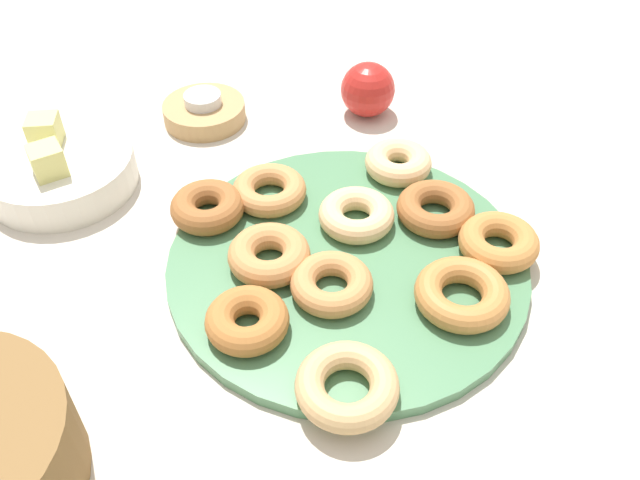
# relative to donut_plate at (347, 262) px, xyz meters

# --- Properties ---
(ground_plane) EXTENTS (2.40, 2.40, 0.00)m
(ground_plane) POSITION_rel_donut_plate_xyz_m (0.00, 0.00, -0.01)
(ground_plane) COLOR beige
(donut_plate) EXTENTS (0.39, 0.39, 0.01)m
(donut_plate) POSITION_rel_donut_plate_xyz_m (0.00, 0.00, 0.00)
(donut_plate) COLOR #4C7F56
(donut_plate) RESTS_ON ground_plane
(donut_0) EXTENTS (0.11, 0.11, 0.03)m
(donut_0) POSITION_rel_donut_plate_xyz_m (0.11, 0.08, 0.02)
(donut_0) COLOR #C6844C
(donut_0) RESTS_ON donut_plate
(donut_1) EXTENTS (0.10, 0.10, 0.03)m
(donut_1) POSITION_rel_donut_plate_xyz_m (0.05, -0.02, 0.02)
(donut_1) COLOR #EABC84
(donut_1) RESTS_ON donut_plate
(donut_2) EXTENTS (0.11, 0.11, 0.03)m
(donut_2) POSITION_rel_donut_plate_xyz_m (0.00, 0.08, 0.02)
(donut_2) COLOR #C6844C
(donut_2) RESTS_ON donut_plate
(donut_3) EXTENTS (0.10, 0.10, 0.03)m
(donut_3) POSITION_rel_donut_plate_xyz_m (-0.08, -0.10, 0.02)
(donut_3) COLOR #BC7A3D
(donut_3) RESTS_ON donut_plate
(donut_4) EXTENTS (0.12, 0.12, 0.03)m
(donut_4) POSITION_rel_donut_plate_xyz_m (-0.05, 0.02, 0.02)
(donut_4) COLOR #C6844C
(donut_4) RESTS_ON donut_plate
(donut_5) EXTENTS (0.13, 0.13, 0.03)m
(donut_5) POSITION_rel_donut_plate_xyz_m (0.05, -0.11, 0.02)
(donut_5) COLOR #995B2D
(donut_5) RESTS_ON donut_plate
(donut_6) EXTENTS (0.11, 0.11, 0.03)m
(donut_6) POSITION_rel_donut_plate_xyz_m (-0.09, 0.11, 0.02)
(donut_6) COLOR #AD6B33
(donut_6) RESTS_ON donut_plate
(donut_7) EXTENTS (0.13, 0.13, 0.03)m
(donut_7) POSITION_rel_donut_plate_xyz_m (-0.17, 0.03, 0.02)
(donut_7) COLOR tan
(donut_7) RESTS_ON donut_plate
(donut_8) EXTENTS (0.11, 0.11, 0.03)m
(donut_8) POSITION_rel_donut_plate_xyz_m (0.14, -0.09, 0.02)
(donut_8) COLOR #EABC84
(donut_8) RESTS_ON donut_plate
(donut_9) EXTENTS (0.10, 0.10, 0.03)m
(donut_9) POSITION_rel_donut_plate_xyz_m (-0.01, -0.16, 0.02)
(donut_9) COLOR #BC7A3D
(donut_9) RESTS_ON donut_plate
(donut_10) EXTENTS (0.10, 0.10, 0.03)m
(donut_10) POSITION_rel_donut_plate_xyz_m (0.09, 0.15, 0.02)
(donut_10) COLOR #995B2D
(donut_10) RESTS_ON donut_plate
(candle_holder) EXTENTS (0.11, 0.11, 0.03)m
(candle_holder) POSITION_rel_donut_plate_xyz_m (0.31, 0.15, 0.01)
(candle_holder) COLOR tan
(candle_holder) RESTS_ON ground_plane
(tealight) EXTENTS (0.05, 0.05, 0.01)m
(tealight) POSITION_rel_donut_plate_xyz_m (0.31, 0.15, 0.03)
(tealight) COLOR silver
(tealight) RESTS_ON candle_holder
(fruit_bowl) EXTENTS (0.18, 0.18, 0.04)m
(fruit_bowl) POSITION_rel_donut_plate_xyz_m (0.19, 0.33, 0.01)
(fruit_bowl) COLOR silver
(fruit_bowl) RESTS_ON ground_plane
(melon_chunk_left) EXTENTS (0.05, 0.05, 0.04)m
(melon_chunk_left) POSITION_rel_donut_plate_xyz_m (0.15, 0.33, 0.05)
(melon_chunk_left) COLOR #DBD67A
(melon_chunk_left) RESTS_ON fruit_bowl
(melon_chunk_right) EXTENTS (0.04, 0.04, 0.04)m
(melon_chunk_right) POSITION_rel_donut_plate_xyz_m (0.22, 0.34, 0.05)
(melon_chunk_right) COLOR #DBD67A
(melon_chunk_right) RESTS_ON fruit_bowl
(apple) EXTENTS (0.08, 0.08, 0.08)m
(apple) POSITION_rel_donut_plate_xyz_m (0.30, -0.08, 0.03)
(apple) COLOR red
(apple) RESTS_ON ground_plane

